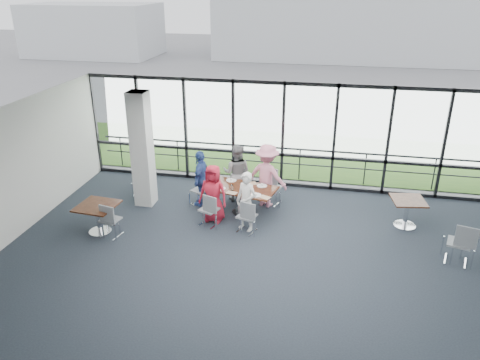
% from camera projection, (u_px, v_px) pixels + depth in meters
% --- Properties ---
extents(floor, '(12.00, 10.00, 0.02)m').
position_uv_depth(floor, '(253.00, 279.00, 9.96)').
color(floor, '#20262F').
rests_on(floor, ground).
extents(ceiling, '(12.00, 10.00, 0.04)m').
position_uv_depth(ceiling, '(255.00, 135.00, 8.68)').
color(ceiling, white).
rests_on(ceiling, ground).
extents(curtain_wall_back, '(12.00, 0.10, 3.20)m').
position_uv_depth(curtain_wall_back, '(283.00, 136.00, 13.81)').
color(curtain_wall_back, white).
rests_on(curtain_wall_back, ground).
extents(structural_column, '(0.50, 0.50, 3.20)m').
position_uv_depth(structural_column, '(142.00, 150.00, 12.67)').
color(structural_column, silver).
rests_on(structural_column, ground).
extents(apron, '(80.00, 70.00, 0.02)m').
position_uv_depth(apron, '(296.00, 136.00, 18.95)').
color(apron, gray).
rests_on(apron, ground).
extents(grass_strip, '(80.00, 5.00, 0.01)m').
position_uv_depth(grass_strip, '(291.00, 152.00, 17.14)').
color(grass_strip, '#2D5623').
rests_on(grass_strip, ground).
extents(hangar_main, '(24.00, 10.00, 6.00)m').
position_uv_depth(hangar_main, '(374.00, 17.00, 36.79)').
color(hangar_main, silver).
rests_on(hangar_main, ground).
extents(hangar_aux, '(10.00, 6.00, 4.00)m').
position_uv_depth(hangar_aux, '(94.00, 30.00, 37.60)').
color(hangar_aux, silver).
rests_on(hangar_aux, ground).
extents(guard_rail, '(12.00, 0.06, 0.06)m').
position_uv_depth(guard_rail, '(284.00, 163.00, 14.79)').
color(guard_rail, '#2D2D33').
rests_on(guard_rail, ground).
extents(main_table, '(1.95, 1.34, 0.75)m').
position_uv_depth(main_table, '(242.00, 192.00, 12.50)').
color(main_table, '#34190E').
rests_on(main_table, ground).
extents(side_table_left, '(0.99, 0.99, 0.75)m').
position_uv_depth(side_table_left, '(97.00, 209.00, 11.53)').
color(side_table_left, '#34190E').
rests_on(side_table_left, ground).
extents(side_table_right, '(0.91, 0.91, 0.75)m').
position_uv_depth(side_table_right, '(408.00, 204.00, 11.82)').
color(side_table_right, '#34190E').
rests_on(side_table_right, ground).
extents(diner_near_left, '(0.82, 0.59, 1.55)m').
position_uv_depth(diner_near_left, '(213.00, 193.00, 12.05)').
color(diner_near_left, '#B61B2F').
rests_on(diner_near_left, ground).
extents(diner_near_right, '(0.69, 0.62, 1.54)m').
position_uv_depth(diner_near_right, '(246.00, 202.00, 11.62)').
color(diner_near_right, silver).
rests_on(diner_near_right, ground).
extents(diner_far_left, '(0.82, 0.53, 1.66)m').
position_uv_depth(diner_far_left, '(237.00, 173.00, 13.19)').
color(diner_far_left, gray).
rests_on(diner_far_left, ground).
extents(diner_far_right, '(1.29, 0.93, 1.79)m').
position_uv_depth(diner_far_right, '(267.00, 176.00, 12.83)').
color(diner_far_right, pink).
rests_on(diner_far_right, ground).
extents(diner_end, '(0.55, 0.95, 1.60)m').
position_uv_depth(diner_end, '(201.00, 178.00, 12.91)').
color(diner_end, '#314D96').
rests_on(diner_end, ground).
extents(chair_main_nl, '(0.56, 0.56, 0.88)m').
position_uv_depth(chair_main_nl, '(209.00, 209.00, 11.95)').
color(chair_main_nl, gray).
rests_on(chair_main_nl, ground).
extents(chair_main_nr, '(0.53, 0.53, 0.87)m').
position_uv_depth(chair_main_nr, '(247.00, 216.00, 11.64)').
color(chair_main_nr, gray).
rests_on(chair_main_nr, ground).
extents(chair_main_fl, '(0.51, 0.51, 0.86)m').
position_uv_depth(chair_main_fl, '(241.00, 185.00, 13.42)').
color(chair_main_fl, gray).
rests_on(chair_main_fl, ground).
extents(chair_main_fr, '(0.60, 0.60, 0.95)m').
position_uv_depth(chair_main_fr, '(272.00, 187.00, 13.12)').
color(chair_main_fr, gray).
rests_on(chair_main_fr, ground).
extents(chair_main_end, '(0.56, 0.56, 0.87)m').
position_uv_depth(chair_main_end, '(200.00, 190.00, 13.05)').
color(chair_main_end, gray).
rests_on(chair_main_end, ground).
extents(chair_spare_la, '(0.52, 0.52, 0.89)m').
position_uv_depth(chair_spare_la, '(110.00, 220.00, 11.43)').
color(chair_spare_la, gray).
rests_on(chair_spare_la, ground).
extents(chair_spare_lb, '(0.48, 0.48, 0.90)m').
position_uv_depth(chair_spare_lb, '(142.00, 181.00, 13.62)').
color(chair_spare_lb, gray).
rests_on(chair_spare_lb, ground).
extents(chair_spare_r, '(0.59, 0.59, 0.98)m').
position_uv_depth(chair_spare_r, '(459.00, 243.00, 10.35)').
color(chair_spare_r, gray).
rests_on(chair_spare_r, ground).
extents(plate_nl, '(0.25, 0.25, 0.01)m').
position_uv_depth(plate_nl, '(221.00, 189.00, 12.37)').
color(plate_nl, white).
rests_on(plate_nl, main_table).
extents(plate_nr, '(0.27, 0.27, 0.01)m').
position_uv_depth(plate_nr, '(256.00, 195.00, 12.00)').
color(plate_nr, white).
rests_on(plate_nr, main_table).
extents(plate_fl, '(0.28, 0.28, 0.01)m').
position_uv_depth(plate_fl, '(231.00, 180.00, 12.88)').
color(plate_fl, white).
rests_on(plate_fl, main_table).
extents(plate_fr, '(0.27, 0.27, 0.01)m').
position_uv_depth(plate_fr, '(262.00, 186.00, 12.54)').
color(plate_fr, white).
rests_on(plate_fr, main_table).
extents(plate_end, '(0.25, 0.25, 0.01)m').
position_uv_depth(plate_end, '(216.00, 183.00, 12.69)').
color(plate_end, white).
rests_on(plate_end, main_table).
extents(tumbler_a, '(0.07, 0.07, 0.14)m').
position_uv_depth(tumbler_a, '(232.00, 188.00, 12.27)').
color(tumbler_a, white).
rests_on(tumbler_a, main_table).
extents(tumbler_b, '(0.08, 0.08, 0.15)m').
position_uv_depth(tumbler_b, '(248.00, 189.00, 12.16)').
color(tumbler_b, white).
rests_on(tumbler_b, main_table).
extents(tumbler_c, '(0.07, 0.07, 0.15)m').
position_uv_depth(tumbler_c, '(248.00, 183.00, 12.54)').
color(tumbler_c, white).
rests_on(tumbler_c, main_table).
extents(tumbler_d, '(0.07, 0.07, 0.14)m').
position_uv_depth(tumbler_d, '(218.00, 183.00, 12.57)').
color(tumbler_d, white).
rests_on(tumbler_d, main_table).
extents(menu_a, '(0.32, 0.26, 0.00)m').
position_uv_depth(menu_a, '(232.00, 193.00, 12.14)').
color(menu_a, beige).
rests_on(menu_a, main_table).
extents(menu_b, '(0.33, 0.29, 0.00)m').
position_uv_depth(menu_b, '(265.00, 197.00, 11.90)').
color(menu_b, beige).
rests_on(menu_b, main_table).
extents(menu_c, '(0.38, 0.33, 0.00)m').
position_uv_depth(menu_c, '(250.00, 183.00, 12.69)').
color(menu_c, beige).
rests_on(menu_c, main_table).
extents(condiment_caddy, '(0.10, 0.07, 0.04)m').
position_uv_depth(condiment_caddy, '(245.00, 187.00, 12.42)').
color(condiment_caddy, black).
rests_on(condiment_caddy, main_table).
extents(ketchup_bottle, '(0.06, 0.06, 0.18)m').
position_uv_depth(ketchup_bottle, '(244.00, 183.00, 12.48)').
color(ketchup_bottle, '#A1290F').
rests_on(ketchup_bottle, main_table).
extents(green_bottle, '(0.05, 0.05, 0.20)m').
position_uv_depth(green_bottle, '(244.00, 184.00, 12.40)').
color(green_bottle, '#227825').
rests_on(green_bottle, main_table).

